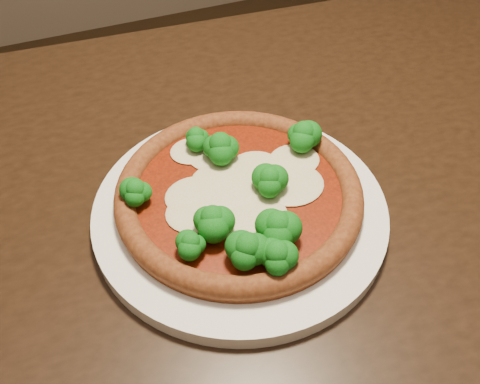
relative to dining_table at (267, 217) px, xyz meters
name	(u,v)px	position (x,y,z in m)	size (l,w,h in m)	color
dining_table	(267,217)	(0.00, 0.00, 0.00)	(1.20, 0.83, 0.75)	black
plate	(240,210)	(-0.07, -0.07, 0.11)	(0.34, 0.34, 0.02)	white
pizza	(240,193)	(-0.07, -0.06, 0.14)	(0.28, 0.28, 0.06)	brown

